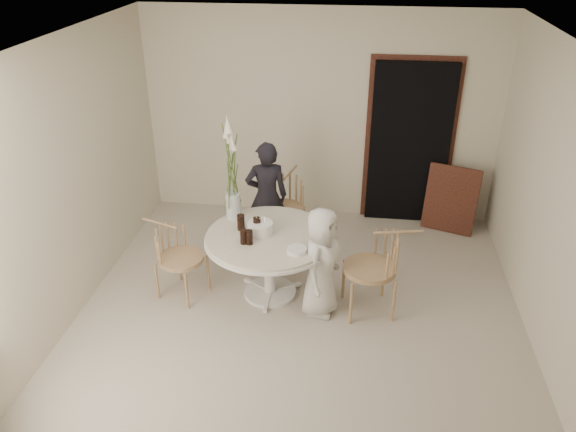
# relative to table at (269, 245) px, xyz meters

# --- Properties ---
(ground) EXTENTS (4.50, 4.50, 0.00)m
(ground) POSITION_rel_table_xyz_m (0.35, -0.25, -0.62)
(ground) COLOR beige
(ground) RESTS_ON ground
(room_shell) EXTENTS (4.50, 4.50, 4.50)m
(room_shell) POSITION_rel_table_xyz_m (0.35, -0.25, 1.00)
(room_shell) COLOR white
(room_shell) RESTS_ON ground
(doorway) EXTENTS (1.00, 0.10, 2.10)m
(doorway) POSITION_rel_table_xyz_m (1.50, 1.94, 0.43)
(doorway) COLOR black
(doorway) RESTS_ON ground
(door_trim) EXTENTS (1.12, 0.03, 2.22)m
(door_trim) POSITION_rel_table_xyz_m (1.50, 1.98, 0.49)
(door_trim) COLOR brown
(door_trim) RESTS_ON ground
(table) EXTENTS (1.33, 1.33, 0.73)m
(table) POSITION_rel_table_xyz_m (0.00, 0.00, 0.00)
(table) COLOR white
(table) RESTS_ON ground
(picture_frame) EXTENTS (0.68, 0.40, 0.86)m
(picture_frame) POSITION_rel_table_xyz_m (2.07, 1.70, -0.19)
(picture_frame) COLOR brown
(picture_frame) RESTS_ON ground
(chair_far) EXTENTS (0.56, 0.59, 0.88)m
(chair_far) POSITION_rel_table_xyz_m (0.02, 1.19, -0.05)
(chair_far) COLOR tan
(chair_far) RESTS_ON ground
(chair_right) EXTENTS (0.62, 0.58, 0.93)m
(chair_right) POSITION_rel_table_xyz_m (1.16, -0.12, -0.02)
(chair_right) COLOR tan
(chair_right) RESTS_ON ground
(chair_left) EXTENTS (0.59, 0.57, 0.83)m
(chair_left) POSITION_rel_table_xyz_m (-1.03, -0.08, -0.08)
(chair_left) COLOR tan
(chair_left) RESTS_ON ground
(girl) EXTENTS (0.56, 0.43, 1.37)m
(girl) POSITION_rel_table_xyz_m (-0.18, 0.97, 0.07)
(girl) COLOR black
(girl) RESTS_ON ground
(boy) EXTENTS (0.52, 0.65, 1.17)m
(boy) POSITION_rel_table_xyz_m (0.55, -0.22, -0.03)
(boy) COLOR silver
(boy) RESTS_ON ground
(birthday_cake) EXTENTS (0.26, 0.26, 0.17)m
(birthday_cake) POSITION_rel_table_xyz_m (-0.10, 0.02, 0.18)
(birthday_cake) COLOR white
(birthday_cake) RESTS_ON table
(cola_tumbler_a) EXTENTS (0.09, 0.09, 0.15)m
(cola_tumbler_a) POSITION_rel_table_xyz_m (-0.17, -0.20, 0.19)
(cola_tumbler_a) COLOR black
(cola_tumbler_a) RESTS_ON table
(cola_tumbler_b) EXTENTS (0.08, 0.08, 0.15)m
(cola_tumbler_b) POSITION_rel_table_xyz_m (-0.22, -0.20, 0.19)
(cola_tumbler_b) COLOR black
(cola_tumbler_b) RESTS_ON table
(cola_tumbler_c) EXTENTS (0.10, 0.10, 0.17)m
(cola_tumbler_c) POSITION_rel_table_xyz_m (-0.31, 0.07, 0.20)
(cola_tumbler_c) COLOR black
(cola_tumbler_c) RESTS_ON table
(cola_tumbler_d) EXTENTS (0.08, 0.08, 0.17)m
(cola_tumbler_d) POSITION_rel_table_xyz_m (-0.13, 0.03, 0.20)
(cola_tumbler_d) COLOR black
(cola_tumbler_d) RESTS_ON table
(plate_stack) EXTENTS (0.24, 0.24, 0.05)m
(plate_stack) POSITION_rel_table_xyz_m (0.32, -0.30, 0.14)
(plate_stack) COLOR white
(plate_stack) RESTS_ON table
(flower_vase) EXTENTS (0.16, 0.16, 1.16)m
(flower_vase) POSITION_rel_table_xyz_m (-0.44, 0.33, 0.60)
(flower_vase) COLOR silver
(flower_vase) RESTS_ON table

